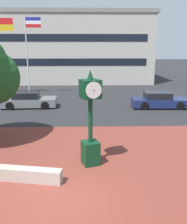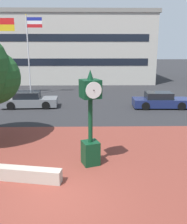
{
  "view_description": "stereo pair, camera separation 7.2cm",
  "coord_description": "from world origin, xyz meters",
  "px_view_note": "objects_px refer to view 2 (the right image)",
  "views": [
    {
      "loc": [
        1.01,
        -7.38,
        4.76
      ],
      "look_at": [
        1.27,
        2.31,
        2.28
      ],
      "focal_mm": 40.45,
      "sensor_mm": 36.0,
      "label": 1
    },
    {
      "loc": [
        1.08,
        -7.39,
        4.76
      ],
      "look_at": [
        1.27,
        2.31,
        2.28
      ],
      "focal_mm": 40.45,
      "sensor_mm": 36.0,
      "label": 2
    }
  ],
  "objects_px": {
    "flagpole_secondary": "(30,48)",
    "civic_building": "(70,48)",
    "flagpole_primary": "(0,47)",
    "car_street_near": "(29,100)",
    "street_clock": "(90,121)",
    "car_street_mid": "(160,101)"
  },
  "relations": [
    {
      "from": "car_street_mid",
      "to": "flagpole_secondary",
      "type": "bearing_deg",
      "value": -115.65
    },
    {
      "from": "street_clock",
      "to": "civic_building",
      "type": "relative_size",
      "value": 0.17
    },
    {
      "from": "street_clock",
      "to": "civic_building",
      "type": "height_order",
      "value": "civic_building"
    },
    {
      "from": "car_street_near",
      "to": "flagpole_primary",
      "type": "distance_m",
      "value": 7.95
    },
    {
      "from": "flagpole_secondary",
      "to": "civic_building",
      "type": "xyz_separation_m",
      "value": [
        3.05,
        13.09,
        0.04
      ]
    },
    {
      "from": "flagpole_primary",
      "to": "civic_building",
      "type": "height_order",
      "value": "civic_building"
    },
    {
      "from": "car_street_near",
      "to": "flagpole_primary",
      "type": "relative_size",
      "value": 0.57
    },
    {
      "from": "street_clock",
      "to": "flagpole_secondary",
      "type": "distance_m",
      "value": 17.31
    },
    {
      "from": "flagpole_secondary",
      "to": "civic_building",
      "type": "relative_size",
      "value": 0.34
    },
    {
      "from": "flagpole_secondary",
      "to": "civic_building",
      "type": "height_order",
      "value": "civic_building"
    },
    {
      "from": "car_street_mid",
      "to": "street_clock",
      "type": "bearing_deg",
      "value": -28.28
    },
    {
      "from": "street_clock",
      "to": "civic_building",
      "type": "xyz_separation_m",
      "value": [
        -2.82,
        29.14,
        2.84
      ]
    },
    {
      "from": "car_street_mid",
      "to": "flagpole_primary",
      "type": "distance_m",
      "value": 16.24
    },
    {
      "from": "flagpole_primary",
      "to": "flagpole_secondary",
      "type": "relative_size",
      "value": 0.99
    },
    {
      "from": "car_street_near",
      "to": "street_clock",
      "type": "bearing_deg",
      "value": 22.21
    },
    {
      "from": "car_street_mid",
      "to": "flagpole_primary",
      "type": "relative_size",
      "value": 0.58
    },
    {
      "from": "car_street_near",
      "to": "flagpole_primary",
      "type": "xyz_separation_m",
      "value": [
        -3.83,
        5.5,
        4.28
      ]
    },
    {
      "from": "street_clock",
      "to": "flagpole_secondary",
      "type": "height_order",
      "value": "flagpole_secondary"
    },
    {
      "from": "car_street_near",
      "to": "civic_building",
      "type": "height_order",
      "value": "civic_building"
    },
    {
      "from": "car_street_near",
      "to": "flagpole_secondary",
      "type": "distance_m",
      "value": 6.93
    },
    {
      "from": "flagpole_primary",
      "to": "civic_building",
      "type": "bearing_deg",
      "value": 65.63
    },
    {
      "from": "flagpole_primary",
      "to": "street_clock",
      "type": "bearing_deg",
      "value": -61.41
    }
  ]
}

